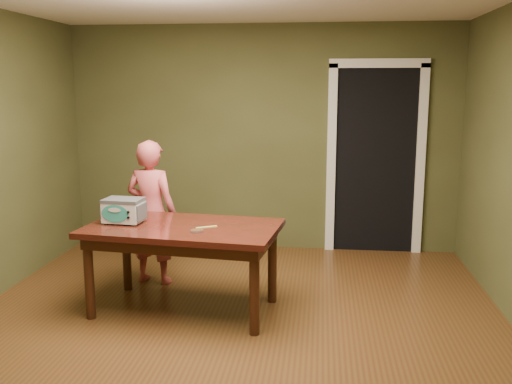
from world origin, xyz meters
TOP-DOWN VIEW (x-y plane):
  - floor at (0.00, 0.00)m, footprint 5.00×5.00m
  - room_shell at (0.00, 0.00)m, footprint 4.52×5.02m
  - doorway at (1.30, 2.78)m, footprint 1.10×0.66m
  - dining_table at (-0.46, 0.47)m, footprint 1.69×1.07m
  - toy_oven at (-0.99, 0.51)m, footprint 0.36×0.26m
  - baking_pan at (-0.30, 0.26)m, footprint 0.10×0.10m
  - spatula at (-0.25, 0.42)m, footprint 0.17×0.11m
  - child at (-0.94, 1.14)m, footprint 0.57×0.44m

SIDE VIEW (x-z plane):
  - floor at x=0.00m, z-range 0.00..0.00m
  - dining_table at x=-0.46m, z-range 0.28..1.03m
  - child at x=-0.94m, z-range 0.00..1.40m
  - spatula at x=-0.25m, z-range 0.75..0.76m
  - baking_pan at x=-0.30m, z-range 0.75..0.77m
  - toy_oven at x=-0.99m, z-range 0.76..0.97m
  - doorway at x=1.30m, z-range -0.07..2.18m
  - room_shell at x=0.00m, z-range 0.40..3.01m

